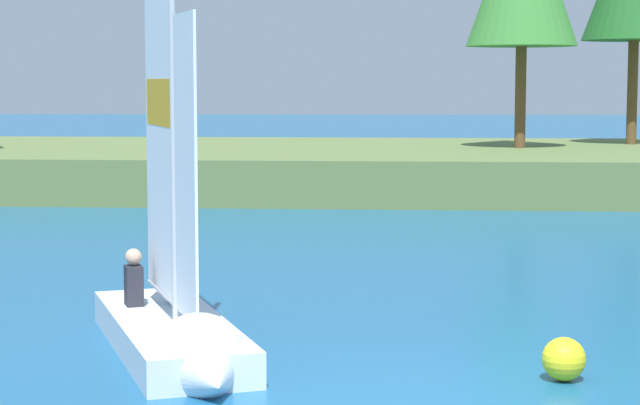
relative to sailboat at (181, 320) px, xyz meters
The scene contains 4 objects.
ground_plane 2.89m from the sailboat, 30.90° to the right, with size 200.00×200.00×0.00m, color #195684.
shore_bank 21.99m from the sailboat, 83.62° to the left, with size 80.00×12.10×1.17m, color #5B703D.
sailboat is the anchor object (origin of this frame).
channel_buoy 4.11m from the sailboat, ahead, with size 0.46×0.46×0.46m, color yellow.
Camera 1 is at (0.01, -11.04, 3.08)m, focal length 66.20 mm.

